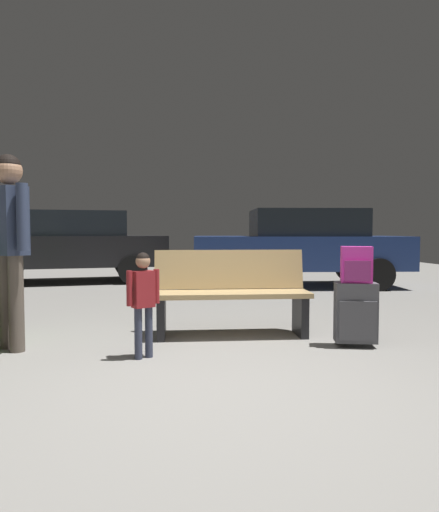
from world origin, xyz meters
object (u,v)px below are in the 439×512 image
child (143,293)px  adult (10,230)px  parked_car_far (70,244)px  bench (231,293)px  parked_car_near (300,245)px  backpack_bright (356,265)px  suitcase (356,313)px

child → adult: bearing=158.6°
adult → parked_car_far: 5.84m
bench → parked_car_far: bearing=114.4°
parked_car_near → parked_car_far: (-4.64, 1.48, 0.00)m
backpack_bright → child: 1.98m
parked_car_near → parked_car_far: same height
suitcase → adult: size_ratio=0.34×
bench → child: 1.18m
bench → backpack_bright: (1.07, -0.66, 0.33)m
child → parked_car_far: size_ratio=0.21×
adult → bench: bearing=7.8°
adult → child: bearing=-21.4°
suitcase → child: (-1.97, -0.10, 0.24)m
child → parked_car_near: 5.69m
bench → child: child is taller
parked_car_near → bench: bearing=-117.7°
suitcase → adult: (-3.16, 0.37, 0.78)m
adult → suitcase: bearing=-6.7°
child → parked_car_far: (-1.61, 6.29, 0.25)m
bench → child: bearing=-139.9°
suitcase → parked_car_far: parked_car_far is taller
backpack_bright → parked_car_far: 7.15m
parked_car_far → parked_car_near: bearing=-17.6°
suitcase → adult: 3.28m
backpack_bright → parked_car_far: (-3.58, 6.19, 0.03)m
backpack_bright → child: backpack_bright is taller
adult → parked_car_near: bearing=45.8°
adult → parked_car_far: adult is taller
bench → parked_car_far: (-2.51, 5.53, 0.36)m
backpack_bright → adult: adult is taller
adult → parked_car_near: (4.22, 4.34, -0.29)m
bench → adult: bearing=-172.2°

